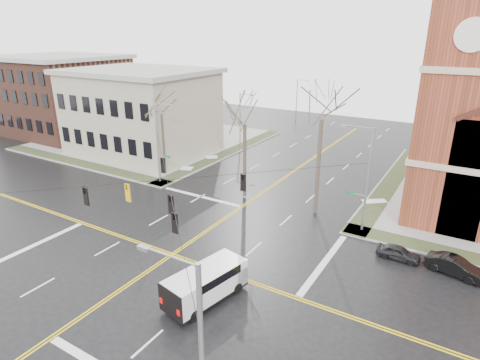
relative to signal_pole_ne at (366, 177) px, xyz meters
The scene contains 17 objects.
ground 16.88m from the signal_pole_ne, 134.55° to the right, with size 120.00×120.00×0.00m, color black.
sidewalks 16.86m from the signal_pole_ne, 134.55° to the right, with size 80.00×80.00×0.17m.
road_markings 16.88m from the signal_pole_ne, 134.55° to the right, with size 100.00×100.00×0.01m.
civic_building_a 34.39m from the signal_pole_ne, 165.69° to the left, with size 18.00×14.00×11.00m, color gray.
civic_building_b 54.36m from the signal_pole_ne, 168.86° to the left, with size 18.00×16.00×12.00m, color brown.
signal_pole_ne is the anchor object (origin of this frame).
signal_pole_nw 22.64m from the signal_pole_ne, behind, with size 2.75×0.22×9.00m.
span_wires 16.19m from the signal_pole_ne, 134.55° to the right, with size 23.02×23.02×0.03m.
traffic_signals 16.63m from the signal_pole_ne, 132.94° to the right, with size 8.21×8.26×1.30m.
streetlight_north_a 27.48m from the signal_pole_ne, 143.10° to the left, with size 2.30×0.20×8.00m.
streetlight_north_b 42.61m from the signal_pole_ne, 121.05° to the left, with size 2.30×0.20×8.00m.
cargo_van 15.96m from the signal_pole_ne, 111.84° to the right, with size 3.35×6.02×2.17m.
parked_car_a 6.56m from the signal_pole_ne, 39.41° to the right, with size 1.27×3.15×1.07m, color black.
parked_car_b 9.30m from the signal_pole_ne, 22.81° to the right, with size 1.37×3.92×1.29m, color black.
tree_nw_far 24.65m from the signal_pole_ne, behind, with size 4.00×4.00×10.70m.
tree_nw_near 12.80m from the signal_pole_ne, behind, with size 4.00×4.00×11.28m.
tree_ne 6.73m from the signal_pole_ne, 162.23° to the left, with size 4.00×4.00×13.26m.
Camera 1 is at (18.52, -20.44, 16.27)m, focal length 30.00 mm.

